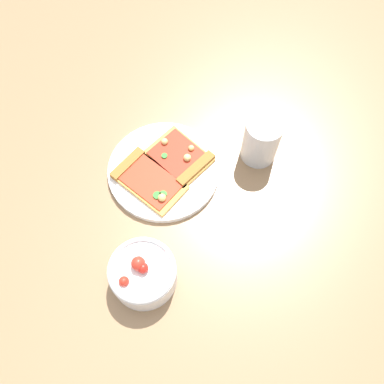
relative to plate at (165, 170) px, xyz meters
The scene contains 6 objects.
ground_plane 0.03m from the plate, 147.92° to the left, with size 2.40×2.40×0.00m, color #93704C.
plate is the anchor object (origin of this frame).
pizza_slice_near 0.05m from the plate, 117.60° to the left, with size 0.16×0.15×0.02m.
pizza_slice_far 0.05m from the plate, 56.16° to the right, with size 0.16×0.16×0.02m.
salad_bowl 0.23m from the plate, 13.26° to the right, with size 0.12×0.12×0.08m.
soda_glass 0.21m from the plate, 95.23° to the left, with size 0.08×0.08×0.11m.
Camera 1 is at (0.45, -0.00, 0.76)m, focal length 38.48 mm.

